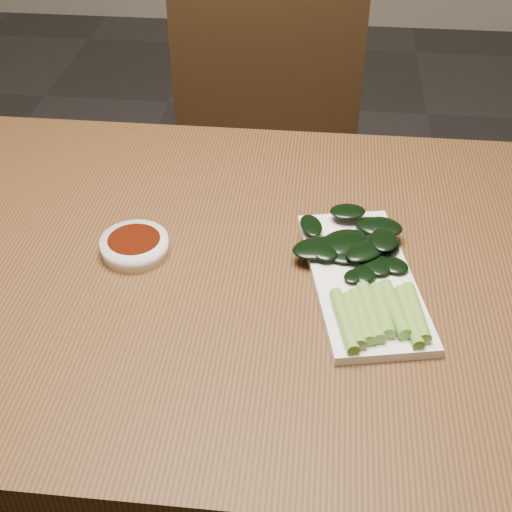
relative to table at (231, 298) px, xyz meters
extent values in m
cube|color=#4E3016|center=(0.00, 0.00, 0.05)|extent=(1.40, 0.80, 0.04)
cube|color=black|center=(0.00, 0.63, -0.25)|extent=(0.51, 0.51, 0.04)
cylinder|color=black|center=(-0.18, 0.40, -0.47)|extent=(0.04, 0.04, 0.41)
cylinder|color=black|center=(0.22, 0.44, -0.47)|extent=(0.04, 0.04, 0.41)
cylinder|color=black|center=(-0.22, 0.81, -0.47)|extent=(0.04, 0.04, 0.41)
cylinder|color=black|center=(0.18, 0.85, -0.47)|extent=(0.04, 0.04, 0.41)
cube|color=black|center=(-0.02, 0.84, -0.01)|extent=(0.47, 0.08, 0.44)
cylinder|color=white|center=(-0.14, 0.00, 0.08)|extent=(0.10, 0.10, 0.03)
cylinder|color=#3E1005|center=(-0.14, 0.00, 0.10)|extent=(0.08, 0.08, 0.00)
cube|color=white|center=(0.19, -0.03, 0.08)|extent=(0.20, 0.32, 0.01)
cylinder|color=#6A9F36|center=(0.16, -0.13, 0.09)|extent=(0.04, 0.11, 0.02)
cylinder|color=#6A9F36|center=(0.18, -0.13, 0.09)|extent=(0.03, 0.09, 0.02)
cylinder|color=#6A9F36|center=(0.19, -0.12, 0.09)|extent=(0.04, 0.09, 0.02)
cylinder|color=#6A9F36|center=(0.20, -0.11, 0.09)|extent=(0.04, 0.10, 0.02)
cylinder|color=#6A9F36|center=(0.21, -0.11, 0.09)|extent=(0.03, 0.09, 0.02)
cylinder|color=#6A9F36|center=(0.23, -0.10, 0.09)|extent=(0.04, 0.10, 0.02)
cylinder|color=#6A9F36|center=(0.25, -0.12, 0.09)|extent=(0.03, 0.11, 0.02)
cylinder|color=#6A9F36|center=(0.26, -0.11, 0.09)|extent=(0.03, 0.10, 0.02)
ellipsoid|color=black|center=(0.21, -0.01, 0.09)|extent=(0.06, 0.07, 0.01)
ellipsoid|color=black|center=(0.13, 0.01, 0.09)|extent=(0.07, 0.07, 0.01)
ellipsoid|color=black|center=(0.19, 0.01, 0.10)|extent=(0.08, 0.08, 0.01)
ellipsoid|color=black|center=(0.22, 0.03, 0.10)|extent=(0.04, 0.06, 0.01)
ellipsoid|color=black|center=(0.21, 0.08, 0.09)|extent=(0.08, 0.06, 0.01)
ellipsoid|color=black|center=(0.13, 0.02, 0.09)|extent=(0.09, 0.08, 0.01)
ellipsoid|color=black|center=(0.22, 0.07, 0.10)|extent=(0.07, 0.06, 0.01)
ellipsoid|color=black|center=(0.11, 0.06, 0.10)|extent=(0.05, 0.06, 0.01)
ellipsoid|color=black|center=(0.21, 0.03, 0.09)|extent=(0.08, 0.08, 0.01)
ellipsoid|color=black|center=(0.17, 0.10, 0.10)|extent=(0.06, 0.05, 0.01)
ellipsoid|color=black|center=(0.16, 0.02, 0.09)|extent=(0.09, 0.09, 0.01)
ellipsoid|color=black|center=(0.16, 0.03, 0.09)|extent=(0.09, 0.09, 0.01)
ellipsoid|color=black|center=(0.23, -0.01, 0.09)|extent=(0.06, 0.05, 0.01)
ellipsoid|color=black|center=(0.20, -0.01, 0.09)|extent=(0.04, 0.04, 0.01)
ellipsoid|color=black|center=(0.18, -0.04, 0.09)|extent=(0.04, 0.04, 0.01)
ellipsoid|color=black|center=(0.19, -0.03, 0.09)|extent=(0.04, 0.05, 0.01)
camera|label=1|loc=(0.12, -0.80, 0.72)|focal=50.00mm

